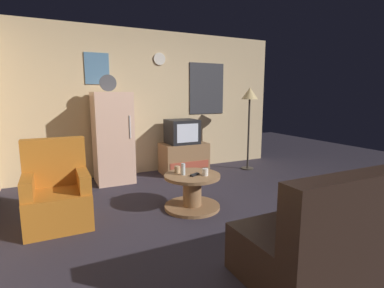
% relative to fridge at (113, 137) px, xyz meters
% --- Properties ---
extents(ground_plane, '(12.00, 12.00, 0.00)m').
position_rel_fridge_xyz_m(ground_plane, '(0.82, -2.04, -0.75)').
color(ground_plane, '#2D2833').
extents(wall_with_art, '(5.20, 0.12, 2.61)m').
position_rel_fridge_xyz_m(wall_with_art, '(0.82, 0.41, 0.55)').
color(wall_with_art, '#D1B284').
rests_on(wall_with_art, ground_plane).
extents(fridge, '(0.60, 0.62, 1.77)m').
position_rel_fridge_xyz_m(fridge, '(0.00, 0.00, 0.00)').
color(fridge, beige).
rests_on(fridge, ground_plane).
extents(tv_stand, '(0.84, 0.53, 0.57)m').
position_rel_fridge_xyz_m(tv_stand, '(1.29, -0.01, -0.47)').
color(tv_stand, '#8E6642').
rests_on(tv_stand, ground_plane).
extents(crt_tv, '(0.54, 0.51, 0.44)m').
position_rel_fridge_xyz_m(crt_tv, '(1.26, -0.01, 0.03)').
color(crt_tv, black).
rests_on(crt_tv, tv_stand).
extents(standing_lamp, '(0.32, 0.32, 1.59)m').
position_rel_fridge_xyz_m(standing_lamp, '(2.55, -0.30, 0.60)').
color(standing_lamp, '#332D28').
rests_on(standing_lamp, ground_plane).
extents(coffee_table, '(0.72, 0.72, 0.45)m').
position_rel_fridge_xyz_m(coffee_table, '(0.67, -1.65, -0.53)').
color(coffee_table, '#8E6642').
rests_on(coffee_table, ground_plane).
extents(wine_glass, '(0.05, 0.05, 0.15)m').
position_rel_fridge_xyz_m(wine_glass, '(0.56, -1.62, -0.23)').
color(wine_glass, silver).
rests_on(wine_glass, coffee_table).
extents(mug_ceramic_white, '(0.08, 0.08, 0.09)m').
position_rel_fridge_xyz_m(mug_ceramic_white, '(0.80, -1.77, -0.26)').
color(mug_ceramic_white, silver).
rests_on(mug_ceramic_white, coffee_table).
extents(mug_ceramic_tan, '(0.08, 0.08, 0.09)m').
position_rel_fridge_xyz_m(mug_ceramic_tan, '(0.53, -1.50, -0.26)').
color(mug_ceramic_tan, tan).
rests_on(mug_ceramic_tan, coffee_table).
extents(remote_control, '(0.15, 0.11, 0.02)m').
position_rel_fridge_xyz_m(remote_control, '(0.68, -1.71, -0.29)').
color(remote_control, black).
rests_on(remote_control, coffee_table).
extents(armchair, '(0.68, 0.68, 0.96)m').
position_rel_fridge_xyz_m(armchair, '(-0.91, -1.39, -0.42)').
color(armchair, '#B2661E').
rests_on(armchair, ground_plane).
extents(couch, '(1.70, 0.80, 0.92)m').
position_rel_fridge_xyz_m(couch, '(1.20, -3.43, -0.44)').
color(couch, black).
rests_on(couch, ground_plane).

